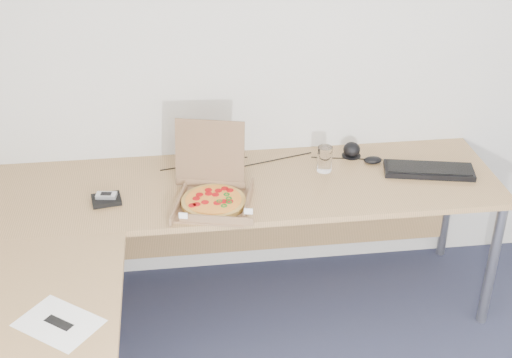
{
  "coord_description": "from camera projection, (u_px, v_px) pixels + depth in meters",
  "views": [
    {
      "loc": [
        -0.81,
        -1.54,
        2.43
      ],
      "look_at": [
        -0.45,
        1.28,
        0.82
      ],
      "focal_mm": 49.4,
      "sensor_mm": 36.0,
      "label": 1
    }
  ],
  "objects": [
    {
      "name": "phone",
      "position": [
        106.0,
        195.0,
        3.25
      ],
      "size": [
        0.1,
        0.06,
        0.02
      ],
      "primitive_type": "cube",
      "rotation": [
        0.0,
        0.0,
        -0.15
      ],
      "color": "#B2B5BA",
      "rests_on": "wallet"
    },
    {
      "name": "paper_sheet",
      "position": [
        59.0,
        323.0,
        2.53
      ],
      "size": [
        0.35,
        0.34,
        0.0
      ],
      "primitive_type": "cube",
      "rotation": [
        0.0,
        0.0,
        -0.66
      ],
      "color": "white",
      "rests_on": "desk"
    },
    {
      "name": "keyboard",
      "position": [
        429.0,
        170.0,
        3.5
      ],
      "size": [
        0.46,
        0.25,
        0.03
      ],
      "primitive_type": "cube",
      "rotation": [
        0.0,
        0.0,
        -0.22
      ],
      "color": "black",
      "rests_on": "desk"
    },
    {
      "name": "room_shell",
      "position": [
        470.0,
        257.0,
        2.0
      ],
      "size": [
        3.5,
        3.5,
        2.5
      ],
      "primitive_type": null,
      "color": "silver",
      "rests_on": "ground"
    },
    {
      "name": "pizza_box",
      "position": [
        213.0,
        196.0,
        3.23
      ],
      "size": [
        0.33,
        0.38,
        0.34
      ],
      "rotation": [
        0.0,
        0.0,
        -0.25
      ],
      "color": "#876242",
      "rests_on": "desk"
    },
    {
      "name": "drinking_glass",
      "position": [
        325.0,
        159.0,
        3.49
      ],
      "size": [
        0.07,
        0.07,
        0.13
      ],
      "primitive_type": "cylinder",
      "color": "white",
      "rests_on": "desk"
    },
    {
      "name": "dome_speaker",
      "position": [
        352.0,
        149.0,
        3.64
      ],
      "size": [
        0.1,
        0.1,
        0.08
      ],
      "primitive_type": "ellipsoid",
      "color": "black",
      "rests_on": "desk"
    },
    {
      "name": "cable_bundle",
      "position": [
        267.0,
        162.0,
        3.6
      ],
      "size": [
        0.55,
        0.11,
        0.01
      ],
      "primitive_type": null,
      "rotation": [
        0.0,
        0.0,
        0.14
      ],
      "color": "black",
      "rests_on": "desk"
    },
    {
      "name": "desk",
      "position": [
        179.0,
        243.0,
        3.02
      ],
      "size": [
        2.5,
        2.2,
        0.73
      ],
      "color": "#AA804D",
      "rests_on": "ground"
    },
    {
      "name": "wallet",
      "position": [
        106.0,
        200.0,
        3.26
      ],
      "size": [
        0.15,
        0.13,
        0.02
      ],
      "primitive_type": "cube",
      "rotation": [
        0.0,
        0.0,
        0.16
      ],
      "color": "black",
      "rests_on": "desk"
    },
    {
      "name": "mouse",
      "position": [
        373.0,
        160.0,
        3.58
      ],
      "size": [
        0.1,
        0.08,
        0.03
      ],
      "primitive_type": "ellipsoid",
      "rotation": [
        0.0,
        0.0,
        -0.21
      ],
      "color": "black",
      "rests_on": "desk"
    }
  ]
}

